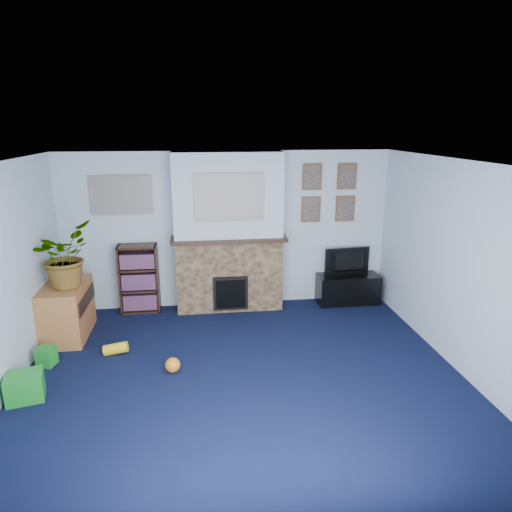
{
  "coord_description": "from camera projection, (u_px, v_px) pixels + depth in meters",
  "views": [
    {
      "loc": [
        -0.45,
        -4.61,
        2.77
      ],
      "look_at": [
        0.27,
        0.94,
        1.15
      ],
      "focal_mm": 32.0,
      "sensor_mm": 36.0,
      "label": 1
    }
  ],
  "objects": [
    {
      "name": "toy_block",
      "position": [
        46.0,
        357.0,
        5.43
      ],
      "size": [
        0.23,
        0.23,
        0.23
      ],
      "primitive_type": "cube",
      "rotation": [
        0.0,
        0.0,
        -0.26
      ],
      "color": "#198C26",
      "rests_on": "ground"
    },
    {
      "name": "mantel_can",
      "position": [
        276.0,
        232.0,
        6.87
      ],
      "size": [
        0.05,
        0.05,
        0.11
      ],
      "primitive_type": "cylinder",
      "color": "#198C26",
      "rests_on": "chimney_breast"
    },
    {
      "name": "mantel_candle",
      "position": [
        250.0,
        231.0,
        6.82
      ],
      "size": [
        0.04,
        0.04,
        0.14
      ],
      "primitive_type": "cylinder",
      "color": "#B2BFC6",
      "rests_on": "chimney_breast"
    },
    {
      "name": "portrait_tl",
      "position": [
        312.0,
        177.0,
        6.94
      ],
      "size": [
        0.3,
        0.03,
        0.4
      ],
      "primitive_type": "cube",
      "color": "brown",
      "rests_on": "wall_back"
    },
    {
      "name": "portrait_bl",
      "position": [
        311.0,
        209.0,
        7.08
      ],
      "size": [
        0.3,
        0.03,
        0.4
      ],
      "primitive_type": "cube",
      "color": "brown",
      "rests_on": "wall_back"
    },
    {
      "name": "wall_right",
      "position": [
        460.0,
        268.0,
        5.19
      ],
      "size": [
        0.04,
        4.5,
        2.4
      ],
      "primitive_type": "cube",
      "color": "#ADBED2",
      "rests_on": "ground"
    },
    {
      "name": "potted_plant",
      "position": [
        63.0,
        256.0,
        5.86
      ],
      "size": [
        0.73,
        0.82,
        0.83
      ],
      "primitive_type": "imported",
      "rotation": [
        0.0,
        0.0,
        1.45
      ],
      "color": "#26661E",
      "rests_on": "sideboard"
    },
    {
      "name": "television",
      "position": [
        349.0,
        262.0,
        7.21
      ],
      "size": [
        0.75,
        0.17,
        0.43
      ],
      "primitive_type": "imported",
      "rotation": [
        0.0,
        0.0,
        3.24
      ],
      "color": "black",
      "rests_on": "tv_stand"
    },
    {
      "name": "floor",
      "position": [
        243.0,
        376.0,
        5.21
      ],
      "size": [
        5.0,
        4.5,
        0.01
      ],
      "primitive_type": "cube",
      "color": "black",
      "rests_on": "ground"
    },
    {
      "name": "bookshelf",
      "position": [
        139.0,
        280.0,
        6.91
      ],
      "size": [
        0.58,
        0.28,
        1.05
      ],
      "color": "black",
      "rests_on": "ground"
    },
    {
      "name": "mantel_clock",
      "position": [
        226.0,
        233.0,
        6.77
      ],
      "size": [
        0.11,
        0.06,
        0.15
      ],
      "primitive_type": "cube",
      "color": "gold",
      "rests_on": "chimney_breast"
    },
    {
      "name": "ceiling",
      "position": [
        241.0,
        163.0,
        4.55
      ],
      "size": [
        5.0,
        4.5,
        0.01
      ],
      "primitive_type": "cube",
      "color": "white",
      "rests_on": "wall_back"
    },
    {
      "name": "toy_ball",
      "position": [
        173.0,
        365.0,
        5.28
      ],
      "size": [
        0.18,
        0.18,
        0.18
      ],
      "primitive_type": "sphere",
      "color": "orange",
      "rests_on": "ground"
    },
    {
      "name": "toy_tube",
      "position": [
        116.0,
        349.0,
        5.71
      ],
      "size": [
        0.31,
        0.14,
        0.18
      ],
      "primitive_type": "cylinder",
      "rotation": [
        0.0,
        1.43,
        0.0
      ],
      "color": "yellow",
      "rests_on": "ground"
    },
    {
      "name": "tv_stand",
      "position": [
        348.0,
        289.0,
        7.32
      ],
      "size": [
        0.98,
        0.41,
        0.46
      ],
      "primitive_type": "cube",
      "color": "black",
      "rests_on": "ground"
    },
    {
      "name": "collage_left",
      "position": [
        121.0,
        195.0,
        6.66
      ],
      "size": [
        0.9,
        0.03,
        0.58
      ],
      "primitive_type": "cube",
      "color": "gray",
      "rests_on": "wall_back"
    },
    {
      "name": "portrait_br",
      "position": [
        345.0,
        209.0,
        7.15
      ],
      "size": [
        0.3,
        0.03,
        0.4
      ],
      "primitive_type": "cube",
      "color": "brown",
      "rests_on": "wall_back"
    },
    {
      "name": "collage_main",
      "position": [
        229.0,
        197.0,
        6.47
      ],
      "size": [
        1.0,
        0.03,
        0.68
      ],
      "primitive_type": "cube",
      "color": "gray",
      "rests_on": "chimney_breast"
    },
    {
      "name": "mantel_teddy",
      "position": [
        188.0,
        234.0,
        6.71
      ],
      "size": [
        0.13,
        0.13,
        0.13
      ],
      "primitive_type": "sphere",
      "color": "gray",
      "rests_on": "chimney_breast"
    },
    {
      "name": "green_crate",
      "position": [
        25.0,
        387.0,
        4.74
      ],
      "size": [
        0.42,
        0.37,
        0.29
      ],
      "primitive_type": "cube",
      "rotation": [
        0.0,
        0.0,
        0.24
      ],
      "color": "#198C26",
      "rests_on": "ground"
    },
    {
      "name": "chimney_breast",
      "position": [
        229.0,
        234.0,
        6.83
      ],
      "size": [
        1.72,
        0.5,
        2.4
      ],
      "color": "brown",
      "rests_on": "ground"
    },
    {
      "name": "wall_back",
      "position": [
        228.0,
        230.0,
        7.02
      ],
      "size": [
        5.0,
        0.04,
        2.4
      ],
      "primitive_type": "cube",
      "color": "#ADBED2",
      "rests_on": "ground"
    },
    {
      "name": "portrait_tr",
      "position": [
        347.0,
        176.0,
        7.01
      ],
      "size": [
        0.3,
        0.03,
        0.4
      ],
      "primitive_type": "cube",
      "color": "brown",
      "rests_on": "wall_back"
    },
    {
      "name": "sideboard",
      "position": [
        67.0,
        312.0,
        6.12
      ],
      "size": [
        0.52,
        0.94,
        0.73
      ],
      "primitive_type": "cube",
      "color": "#A26334",
      "rests_on": "ground"
    },
    {
      "name": "wall_front",
      "position": [
        279.0,
        396.0,
        2.74
      ],
      "size": [
        5.0,
        0.04,
        2.4
      ],
      "primitive_type": "cube",
      "color": "#ADBED2",
      "rests_on": "ground"
    }
  ]
}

